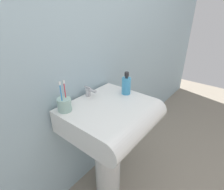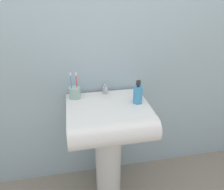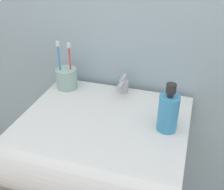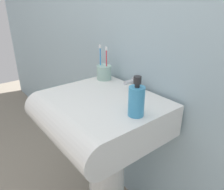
# 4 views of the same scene
# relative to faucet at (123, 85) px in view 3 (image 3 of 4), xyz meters

# --- Properties ---
(sink_basin) EXTENTS (0.58, 0.54, 0.16)m
(sink_basin) POSITION_rel_faucet_xyz_m (-0.01, -0.24, -0.12)
(sink_basin) COLOR white
(sink_basin) RESTS_ON sink_pedestal
(faucet) EXTENTS (0.04, 0.11, 0.07)m
(faucet) POSITION_rel_faucet_xyz_m (0.00, 0.00, 0.00)
(faucet) COLOR #B7B7BC
(faucet) RESTS_ON sink_basin
(toothbrush_cup) EXTENTS (0.09, 0.09, 0.21)m
(toothbrush_cup) POSITION_rel_faucet_xyz_m (-0.24, -0.02, 0.01)
(toothbrush_cup) COLOR #99BFB2
(toothbrush_cup) RESTS_ON sink_basin
(soap_bottle) EXTENTS (0.07, 0.07, 0.17)m
(soap_bottle) POSITION_rel_faucet_xyz_m (0.20, -0.19, 0.03)
(soap_bottle) COLOR #3F99CC
(soap_bottle) RESTS_ON sink_basin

